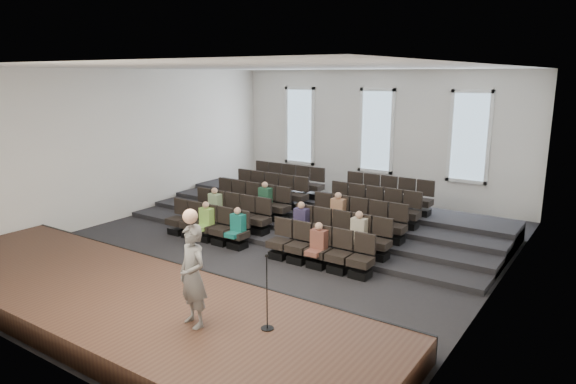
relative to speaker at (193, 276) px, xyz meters
The scene contains 14 objects.
ground 5.91m from the speaker, 112.49° to the left, with size 14.00×14.00×0.00m, color black.
ceiling 6.77m from the speaker, 112.49° to the left, with size 12.00×14.00×0.02m, color white.
wall_back 12.56m from the speaker, 100.10° to the left, with size 12.00×0.04×5.00m, color white.
wall_front 2.99m from the speaker, 141.86° to the right, with size 12.00×0.04×5.00m, color white.
wall_left 9.83m from the speaker, 147.18° to the left, with size 0.04×14.00×5.00m, color white.
wall_right 6.63m from the speaker, 54.16° to the left, with size 0.04×14.00×5.00m, color white.
stage 2.49m from the speaker, behind, with size 11.80×3.60×0.50m, color #3D261A.
stage_lip 3.17m from the speaker, 138.10° to the left, with size 11.80×0.06×0.52m, color black.
risers 8.83m from the speaker, 104.52° to the left, with size 11.80×4.80×0.60m.
seating_rows 7.22m from the speaker, 107.78° to the left, with size 6.80×4.70×1.67m.
windows 12.51m from the speaker, 100.15° to the left, with size 8.44×0.10×3.24m.
audience 6.06m from the speaker, 111.32° to the left, with size 5.45×2.64×1.10m.
speaker is the anchor object (origin of this frame).
mic_stand 1.39m from the speaker, 27.15° to the left, with size 0.23×0.23×1.38m.
Camera 1 is at (8.22, -11.27, 4.82)m, focal length 32.00 mm.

